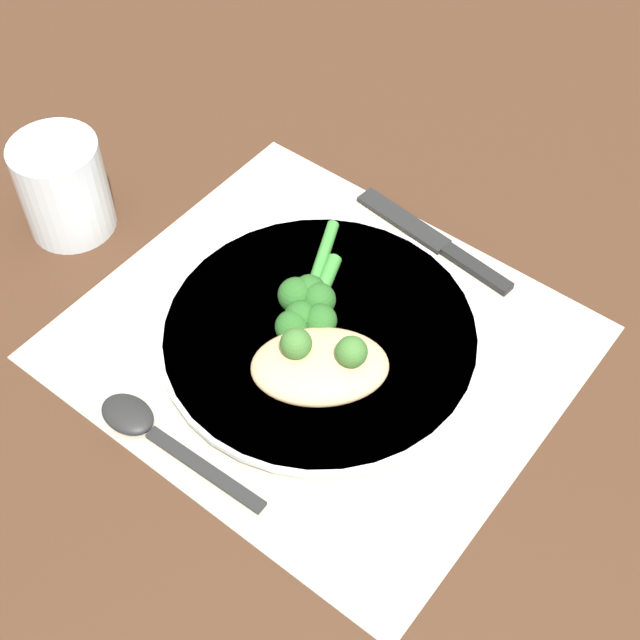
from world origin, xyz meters
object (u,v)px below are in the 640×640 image
(spoon, at_px, (144,426))
(water_glass, at_px, (63,187))
(knife, at_px, (435,241))
(broccoli_stalk_right, at_px, (309,291))
(broccoli_stalk_rear, at_px, (304,316))
(broccoli_stalk_front, at_px, (314,312))
(plate, at_px, (320,335))
(chicken_fillet, at_px, (320,366))

(spoon, bearing_deg, water_glass, 58.59)
(knife, bearing_deg, broccoli_stalk_right, 169.69)
(broccoli_stalk_rear, relative_size, broccoli_stalk_front, 0.96)
(knife, distance_m, spoon, 0.32)
(plate, bearing_deg, broccoli_stalk_right, 143.98)
(broccoli_stalk_right, xyz_separation_m, spoon, (-0.03, -0.18, -0.02))
(chicken_fillet, distance_m, water_glass, 0.31)
(broccoli_stalk_front, distance_m, knife, 0.16)
(plate, distance_m, broccoli_stalk_front, 0.02)
(plate, bearing_deg, broccoli_stalk_front, 153.83)
(chicken_fillet, bearing_deg, spoon, -125.43)
(plate, distance_m, broccoli_stalk_right, 0.04)
(plate, bearing_deg, broccoli_stalk_rear, -171.49)
(knife, bearing_deg, water_glass, 129.70)
(broccoli_stalk_front, relative_size, knife, 0.61)
(broccoli_stalk_rear, xyz_separation_m, broccoli_stalk_front, (0.01, 0.01, 0.00))
(water_glass, bearing_deg, broccoli_stalk_right, 11.83)
(plate, height_order, knife, plate)
(plate, xyz_separation_m, spoon, (-0.06, -0.16, -0.00))
(broccoli_stalk_front, xyz_separation_m, water_glass, (-0.27, -0.04, 0.02))
(plate, xyz_separation_m, broccoli_stalk_right, (-0.03, 0.02, 0.02))
(knife, height_order, spoon, spoon)
(knife, relative_size, water_glass, 1.86)
(broccoli_stalk_rear, distance_m, water_glass, 0.26)
(chicken_fillet, relative_size, spoon, 0.83)
(plate, height_order, broccoli_stalk_right, broccoli_stalk_right)
(broccoli_stalk_right, xyz_separation_m, knife, (0.04, 0.14, -0.03))
(chicken_fillet, height_order, knife, chicken_fillet)
(chicken_fillet, relative_size, broccoli_stalk_right, 1.20)
(chicken_fillet, relative_size, water_glass, 1.40)
(broccoli_stalk_right, xyz_separation_m, water_glass, (-0.25, -0.05, 0.02))
(knife, distance_m, water_glass, 0.35)
(chicken_fillet, height_order, water_glass, water_glass)
(water_glass, bearing_deg, plate, 6.63)
(broccoli_stalk_rear, distance_m, knife, 0.17)
(broccoli_stalk_rear, xyz_separation_m, broccoli_stalk_right, (-0.01, 0.02, 0.00))
(broccoli_stalk_right, distance_m, knife, 0.15)
(broccoli_stalk_rear, relative_size, broccoli_stalk_right, 0.93)
(water_glass, bearing_deg, knife, 33.24)
(spoon, bearing_deg, broccoli_stalk_rear, -16.64)
(chicken_fillet, xyz_separation_m, knife, (-0.01, 0.20, -0.03))
(broccoli_stalk_front, xyz_separation_m, knife, (0.02, 0.15, -0.02))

